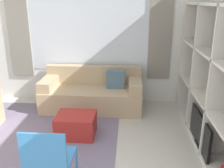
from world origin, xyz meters
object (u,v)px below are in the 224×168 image
shelving_unit (217,80)px  ottoman (76,125)px  folding_chair (48,158)px  couch_main (93,93)px

shelving_unit → ottoman: 2.16m
shelving_unit → folding_chair: size_ratio=3.00×
couch_main → ottoman: 1.09m
couch_main → ottoman: size_ratio=3.20×
folding_chair → couch_main: bearing=-92.1°
shelving_unit → couch_main: shelving_unit is taller
ottoman → folding_chair: size_ratio=0.68×
shelving_unit → folding_chair: (-2.00, -1.35, -0.43)m
shelving_unit → ottoman: size_ratio=4.44×
shelving_unit → ottoman: shelving_unit is taller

